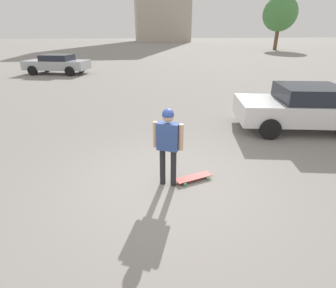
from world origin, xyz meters
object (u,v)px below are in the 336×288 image
person (168,139)px  skateboard (194,177)px  car_parked_near (305,107)px  car_parked_far (57,64)px

person → skateboard: 1.12m
person → skateboard: person is taller
car_parked_near → skateboard: bearing=43.8°
skateboard → car_parked_near: (-4.25, -2.58, 0.66)m
skateboard → car_parked_far: (6.21, -16.26, 0.67)m
car_parked_near → car_parked_far: bearing=-40.0°
person → car_parked_near: bearing=54.3°
skateboard → car_parked_far: bearing=-86.0°
car_parked_near → person: bearing=41.4°
car_parked_near → car_parked_far: size_ratio=0.91×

